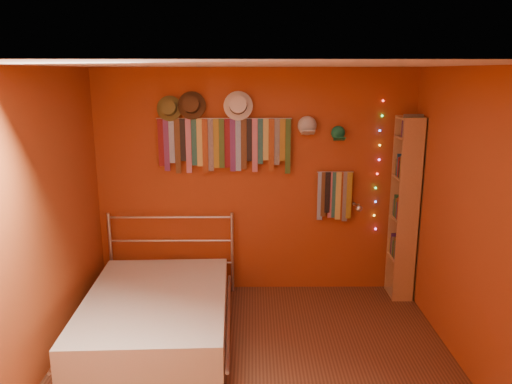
{
  "coord_description": "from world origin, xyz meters",
  "views": [
    {
      "loc": [
        -0.02,
        -3.66,
        2.46
      ],
      "look_at": [
        0.01,
        0.9,
        1.35
      ],
      "focal_mm": 35.0,
      "sensor_mm": 36.0,
      "label": 1
    }
  ],
  "objects_px": {
    "reading_lamp": "(358,208)",
    "bookshelf": "(408,208)",
    "bed": "(156,314)",
    "tie_rack": "(224,143)"
  },
  "relations": [
    {
      "from": "tie_rack",
      "to": "bed",
      "type": "distance_m",
      "value": 1.9
    },
    {
      "from": "tie_rack",
      "to": "reading_lamp",
      "type": "bearing_deg",
      "value": -6.91
    },
    {
      "from": "reading_lamp",
      "to": "bed",
      "type": "bearing_deg",
      "value": -157.88
    },
    {
      "from": "reading_lamp",
      "to": "tie_rack",
      "type": "bearing_deg",
      "value": 173.09
    },
    {
      "from": "tie_rack",
      "to": "bookshelf",
      "type": "distance_m",
      "value": 2.11
    },
    {
      "from": "bed",
      "to": "bookshelf",
      "type": "bearing_deg",
      "value": 16.1
    },
    {
      "from": "reading_lamp",
      "to": "bookshelf",
      "type": "distance_m",
      "value": 0.55
    },
    {
      "from": "bookshelf",
      "to": "bed",
      "type": "relative_size",
      "value": 1.03
    },
    {
      "from": "reading_lamp",
      "to": "bed",
      "type": "height_order",
      "value": "reading_lamp"
    },
    {
      "from": "tie_rack",
      "to": "bookshelf",
      "type": "xyz_separation_m",
      "value": [
        1.99,
        -0.15,
        -0.69
      ]
    }
  ]
}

